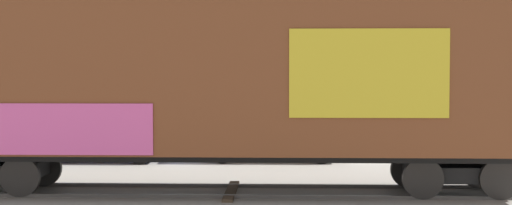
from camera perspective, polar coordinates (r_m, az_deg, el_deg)
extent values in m
plane|color=gray|center=(15.28, -4.81, -7.99)|extent=(260.00, 260.00, 0.00)
cube|color=#4C4742|center=(14.51, -3.28, -8.36)|extent=(60.00, 0.63, 0.08)
cube|color=#4C4742|center=(15.93, -2.82, -7.42)|extent=(60.00, 0.63, 0.08)
cube|color=#423323|center=(15.20, -2.22, -7.90)|extent=(0.26, 2.50, 0.07)
cube|color=brown|center=(14.99, -3.06, 2.25)|extent=(15.22, 3.11, 3.40)
cube|color=gold|center=(13.57, 10.06, 2.59)|extent=(3.34, 0.06, 1.87)
cube|color=#CC4C8C|center=(14.19, -16.61, -2.30)|extent=(3.73, 0.06, 1.10)
cube|color=black|center=(15.09, -3.04, -4.60)|extent=(14.90, 1.77, 0.20)
cylinder|color=black|center=(15.52, -20.32, -6.24)|extent=(0.92, 0.13, 0.92)
cylinder|color=black|center=(16.85, -18.47, -5.56)|extent=(0.92, 0.13, 0.92)
cube|color=black|center=(15.64, 17.14, -5.95)|extent=(2.11, 1.36, 0.36)
cylinder|color=black|center=(14.75, 14.68, -6.60)|extent=(0.92, 0.13, 0.92)
cylinder|color=black|center=(16.14, 13.54, -5.84)|extent=(0.92, 0.13, 0.92)
cylinder|color=black|center=(15.22, 20.97, -6.41)|extent=(0.92, 0.13, 0.92)
cylinder|color=black|center=(16.57, 19.33, -5.69)|extent=(0.92, 0.13, 0.92)
cylinder|color=silver|center=(27.43, -15.96, 5.43)|extent=(0.12, 0.12, 8.58)
cube|color=silver|center=(79.46, 0.98, 4.03)|extent=(143.70, 32.57, 10.54)
cube|color=navy|center=(21.42, -13.47, -3.43)|extent=(4.11, 1.72, 0.61)
cube|color=#2D333D|center=(21.40, -13.75, -1.78)|extent=(1.82, 1.55, 0.63)
cylinder|color=black|center=(21.91, -9.35, -4.07)|extent=(0.64, 0.22, 0.64)
cylinder|color=black|center=(20.32, -10.29, -4.57)|extent=(0.64, 0.22, 0.64)
cylinder|color=black|center=(22.64, -16.32, -3.93)|extent=(0.64, 0.22, 0.64)
cylinder|color=black|center=(21.11, -17.74, -4.38)|extent=(0.64, 0.22, 0.64)
cube|color=#B7BABF|center=(21.01, 1.48, -3.40)|extent=(4.62, 1.87, 0.66)
cube|color=#2D333D|center=(20.97, 0.81, -1.74)|extent=(2.53, 1.68, 0.56)
cylinder|color=black|center=(21.94, 5.64, -4.04)|extent=(0.64, 0.22, 0.64)
cylinder|color=black|center=(20.20, 5.89, -4.58)|extent=(0.64, 0.22, 0.64)
cylinder|color=black|center=(22.01, -2.57, -4.02)|extent=(0.64, 0.22, 0.64)
cylinder|color=black|center=(20.27, -3.02, -4.55)|extent=(0.64, 0.22, 0.64)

